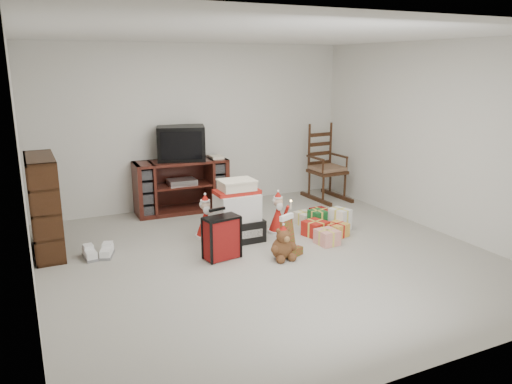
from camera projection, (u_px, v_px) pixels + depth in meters
room at (268, 152)px, 5.55m from camera, size 5.01×5.01×2.51m
tv_stand at (181, 186)px, 7.56m from camera, size 1.40×0.54×0.79m
bookshelf at (44, 207)px, 5.86m from camera, size 0.32×0.96×1.17m
rocking_chair at (325, 172)px, 8.30m from camera, size 0.56×0.88×1.29m
gift_pile at (237, 215)px, 6.33m from camera, size 0.62×0.45×0.78m
red_suitcase at (222, 238)px, 5.74m from camera, size 0.42×0.27×0.60m
stocking at (288, 236)px, 5.77m from camera, size 0.27×0.19×0.53m
teddy_bear at (282, 245)px, 5.76m from camera, size 0.25×0.22×0.38m
santa_figurine at (278, 217)px, 6.66m from camera, size 0.28×0.26×0.57m
mrs_claus_figurine at (206, 221)px, 6.47m from camera, size 0.28×0.27×0.58m
sneaker_pair at (98, 253)px, 5.83m from camera, size 0.38×0.32×0.11m
gift_cluster at (323, 223)px, 6.72m from camera, size 0.72×1.05×0.25m
crt_television at (181, 143)px, 7.44m from camera, size 0.81×0.68×0.51m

